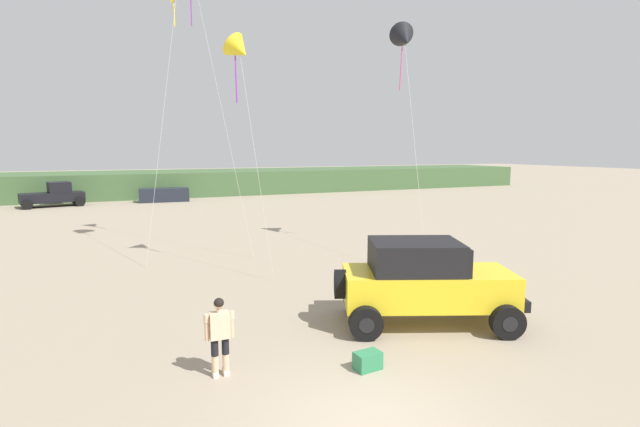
{
  "coord_description": "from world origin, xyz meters",
  "views": [
    {
      "loc": [
        -3.82,
        -6.48,
        4.65
      ],
      "look_at": [
        0.82,
        4.14,
        3.06
      ],
      "focal_mm": 26.5,
      "sensor_mm": 36.0,
      "label": 1
    }
  ],
  "objects_px": {
    "person_watching": "(220,332)",
    "kite_pink_ribbon": "(404,39)",
    "jeep": "(425,280)",
    "distant_sedan": "(164,195)",
    "distant_pickup": "(54,195)",
    "kite_green_box": "(239,50)",
    "cooler_box": "(368,361)"
  },
  "relations": [
    {
      "from": "jeep",
      "to": "kite_green_box",
      "type": "distance_m",
      "value": 10.9
    },
    {
      "from": "cooler_box",
      "to": "distant_sedan",
      "type": "bearing_deg",
      "value": 84.85
    },
    {
      "from": "jeep",
      "to": "distant_sedan",
      "type": "height_order",
      "value": "jeep"
    },
    {
      "from": "person_watching",
      "to": "cooler_box",
      "type": "distance_m",
      "value": 3.17
    },
    {
      "from": "distant_sedan",
      "to": "kite_green_box",
      "type": "bearing_deg",
      "value": -85.36
    },
    {
      "from": "person_watching",
      "to": "kite_pink_ribbon",
      "type": "bearing_deg",
      "value": 42.01
    },
    {
      "from": "distant_sedan",
      "to": "jeep",
      "type": "bearing_deg",
      "value": -80.73
    },
    {
      "from": "cooler_box",
      "to": "jeep",
      "type": "bearing_deg",
      "value": 26.19
    },
    {
      "from": "distant_sedan",
      "to": "kite_green_box",
      "type": "height_order",
      "value": "kite_green_box"
    },
    {
      "from": "distant_pickup",
      "to": "kite_pink_ribbon",
      "type": "bearing_deg",
      "value": -55.85
    },
    {
      "from": "kite_green_box",
      "to": "kite_pink_ribbon",
      "type": "relative_size",
      "value": 0.85
    },
    {
      "from": "distant_pickup",
      "to": "distant_sedan",
      "type": "bearing_deg",
      "value": 1.37
    },
    {
      "from": "cooler_box",
      "to": "kite_green_box",
      "type": "xyz_separation_m",
      "value": [
        -0.22,
        9.47,
        8.09
      ]
    },
    {
      "from": "person_watching",
      "to": "distant_pickup",
      "type": "relative_size",
      "value": 0.34
    },
    {
      "from": "jeep",
      "to": "distant_sedan",
      "type": "xyz_separation_m",
      "value": [
        -3.39,
        33.88,
        -0.6
      ]
    },
    {
      "from": "jeep",
      "to": "kite_pink_ribbon",
      "type": "height_order",
      "value": "kite_pink_ribbon"
    },
    {
      "from": "cooler_box",
      "to": "distant_sedan",
      "type": "xyz_separation_m",
      "value": [
        -0.72,
        35.59,
        0.41
      ]
    },
    {
      "from": "kite_green_box",
      "to": "kite_pink_ribbon",
      "type": "xyz_separation_m",
      "value": [
        7.85,
        1.0,
        1.31
      ]
    },
    {
      "from": "cooler_box",
      "to": "distant_pickup",
      "type": "bearing_deg",
      "value": 98.4
    },
    {
      "from": "person_watching",
      "to": "kite_pink_ribbon",
      "type": "relative_size",
      "value": 0.16
    },
    {
      "from": "kite_pink_ribbon",
      "to": "distant_pickup",
      "type": "bearing_deg",
      "value": 124.15
    },
    {
      "from": "cooler_box",
      "to": "kite_green_box",
      "type": "distance_m",
      "value": 12.45
    },
    {
      "from": "person_watching",
      "to": "kite_pink_ribbon",
      "type": "xyz_separation_m",
      "value": [
        10.55,
        9.5,
        8.65
      ]
    },
    {
      "from": "cooler_box",
      "to": "kite_green_box",
      "type": "relative_size",
      "value": 0.06
    },
    {
      "from": "jeep",
      "to": "kite_pink_ribbon",
      "type": "distance_m",
      "value": 13.1
    },
    {
      "from": "jeep",
      "to": "cooler_box",
      "type": "xyz_separation_m",
      "value": [
        -2.68,
        -1.7,
        -1.01
      ]
    },
    {
      "from": "jeep",
      "to": "kite_pink_ribbon",
      "type": "bearing_deg",
      "value": 60.54
    },
    {
      "from": "distant_sedan",
      "to": "kite_green_box",
      "type": "relative_size",
      "value": 0.47
    },
    {
      "from": "jeep",
      "to": "cooler_box",
      "type": "height_order",
      "value": "jeep"
    },
    {
      "from": "kite_pink_ribbon",
      "to": "distant_sedan",
      "type": "bearing_deg",
      "value": 108.37
    },
    {
      "from": "distant_pickup",
      "to": "jeep",
      "type": "bearing_deg",
      "value": -70.45
    },
    {
      "from": "kite_pink_ribbon",
      "to": "kite_green_box",
      "type": "bearing_deg",
      "value": -172.77
    }
  ]
}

